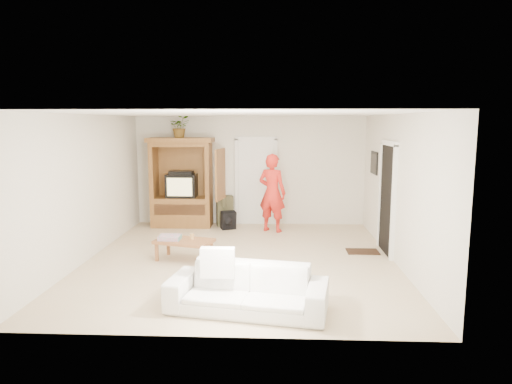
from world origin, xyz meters
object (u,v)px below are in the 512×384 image
(armoire, at_px, (183,188))
(sofa, at_px, (247,289))
(coffee_table, at_px, (184,242))
(man, at_px, (272,193))

(armoire, distance_m, sofa, 5.28)
(armoire, bearing_deg, coffee_table, -78.18)
(man, xyz_separation_m, coffee_table, (-1.55, -2.27, -0.56))
(armoire, height_order, man, armoire)
(sofa, distance_m, coffee_table, 2.53)
(sofa, bearing_deg, coffee_table, 130.12)
(man, bearing_deg, coffee_table, 79.67)
(armoire, xyz_separation_m, man, (2.12, -0.44, -0.02))
(man, relative_size, coffee_table, 1.58)
(armoire, bearing_deg, man, -11.82)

